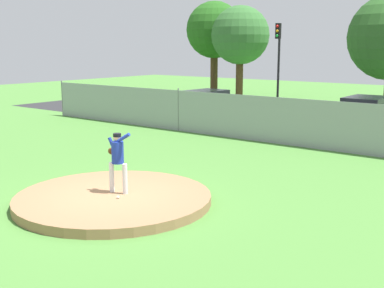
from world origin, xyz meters
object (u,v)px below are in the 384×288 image
object	(u,v)px
parked_car_silver	(366,116)
traffic_light_near	(278,53)
baseball	(118,197)
pitcher_youth	(117,156)
parked_car_white	(206,105)

from	to	relation	value
parked_car_silver	traffic_light_near	xyz separation A→B (m)	(-6.68, 3.66, 2.83)
parked_car_silver	baseball	bearing A→B (deg)	-94.65
pitcher_youth	baseball	bearing A→B (deg)	-45.28
pitcher_youth	parked_car_white	size ratio (longest dim) A/B	0.39
baseball	parked_car_silver	size ratio (longest dim) A/B	0.02
baseball	traffic_light_near	distance (m)	19.63
pitcher_youth	parked_car_silver	distance (m)	14.60
traffic_light_near	pitcher_youth	bearing A→B (deg)	-74.32
parked_car_silver	pitcher_youth	bearing A→B (deg)	-96.22
pitcher_youth	baseball	distance (m)	1.09
traffic_light_near	parked_car_white	bearing A→B (deg)	-122.52
parked_car_white	traffic_light_near	distance (m)	5.45
pitcher_youth	parked_car_silver	xyz separation A→B (m)	(1.58, 14.51, -0.40)
parked_car_white	traffic_light_near	xyz separation A→B (m)	(2.48, 3.89, 2.90)
pitcher_youth	parked_car_white	bearing A→B (deg)	117.95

